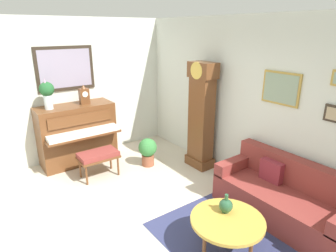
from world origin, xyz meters
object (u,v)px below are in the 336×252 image
(mantel_clock, at_px, (84,95))
(potted_plant, at_px, (148,150))
(piano_bench, at_px, (98,156))
(flower_vase, at_px, (47,92))
(coffee_table, at_px, (227,221))
(couch, at_px, (284,197))
(green_jug, at_px, (226,205))
(piano, at_px, (77,134))
(grandfather_clock, at_px, (201,119))

(mantel_clock, xyz_separation_m, potted_plant, (0.96, 0.83, -1.03))
(piano_bench, relative_size, flower_vase, 1.21)
(mantel_clock, bearing_deg, potted_plant, 40.81)
(coffee_table, xyz_separation_m, potted_plant, (-2.51, 0.46, -0.10))
(couch, bearing_deg, potted_plant, -164.70)
(piano_bench, relative_size, potted_plant, 1.25)
(flower_vase, bearing_deg, green_jug, 18.47)
(couch, height_order, coffee_table, couch)
(piano, relative_size, green_jug, 6.00)
(piano_bench, bearing_deg, mantel_clock, 170.71)
(mantel_clock, bearing_deg, green_jug, 7.67)
(grandfather_clock, xyz_separation_m, green_jug, (1.79, -1.20, -0.43))
(mantel_clock, bearing_deg, coffee_table, 6.03)
(piano, xyz_separation_m, grandfather_clock, (1.56, 1.86, 0.37))
(grandfather_clock, distance_m, couch, 2.03)
(couch, distance_m, mantel_clock, 3.94)
(piano, xyz_separation_m, mantel_clock, (0.00, 0.21, 0.76))
(flower_vase, xyz_separation_m, green_jug, (3.36, 1.12, -0.96))
(potted_plant, bearing_deg, coffee_table, -10.36)
(piano, xyz_separation_m, piano_bench, (0.82, 0.07, -0.19))
(mantel_clock, distance_m, green_jug, 3.48)
(piano_bench, bearing_deg, green_jug, 13.03)
(piano_bench, distance_m, potted_plant, 0.97)
(grandfather_clock, relative_size, coffee_table, 2.31)
(coffee_table, bearing_deg, grandfather_clock, 146.10)
(piano, distance_m, flower_vase, 1.01)
(flower_vase, bearing_deg, couch, 32.13)
(piano_bench, bearing_deg, couch, 31.85)
(grandfather_clock, xyz_separation_m, coffee_table, (1.91, -1.28, -0.55))
(piano, bearing_deg, potted_plant, 47.18)
(piano, bearing_deg, flower_vase, -89.83)
(grandfather_clock, relative_size, couch, 1.07)
(coffee_table, bearing_deg, mantel_clock, -173.97)
(piano, height_order, piano_bench, piano)
(grandfather_clock, height_order, couch, grandfather_clock)
(coffee_table, height_order, flower_vase, flower_vase)
(couch, bearing_deg, piano_bench, -148.15)
(piano, distance_m, potted_plant, 1.44)
(grandfather_clock, relative_size, potted_plant, 3.62)
(grandfather_clock, bearing_deg, potted_plant, -126.27)
(piano, distance_m, piano_bench, 0.85)
(piano, xyz_separation_m, flower_vase, (0.00, -0.46, 0.90))
(piano_bench, xyz_separation_m, green_jug, (2.53, 0.59, 0.13))
(coffee_table, xyz_separation_m, mantel_clock, (-3.47, -0.37, 0.94))
(green_jug, bearing_deg, potted_plant, 171.12)
(coffee_table, bearing_deg, piano, -170.60)
(piano_bench, height_order, coffee_table, piano_bench)
(piano, height_order, mantel_clock, mantel_clock)
(grandfather_clock, height_order, green_jug, grandfather_clock)
(piano_bench, height_order, potted_plant, potted_plant)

